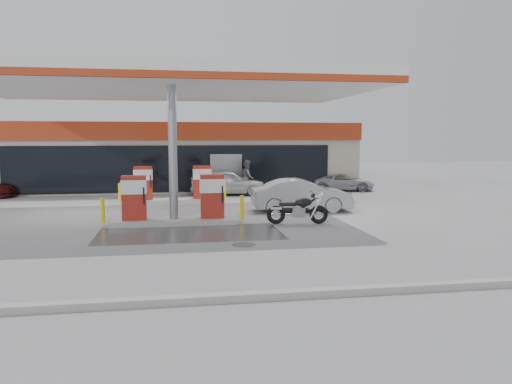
# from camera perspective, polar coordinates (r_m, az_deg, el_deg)

# --- Properties ---
(ground) EXTENTS (90.00, 90.00, 0.00)m
(ground) POSITION_cam_1_polar(r_m,az_deg,el_deg) (16.53, -9.30, -4.76)
(ground) COLOR gray
(ground) RESTS_ON ground
(wet_patch) EXTENTS (6.00, 3.00, 0.00)m
(wet_patch) POSITION_cam_1_polar(r_m,az_deg,el_deg) (16.54, -7.56, -4.72)
(wet_patch) COLOR #4C4C4F
(wet_patch) RESTS_ON ground
(drain_cover) EXTENTS (0.70, 0.70, 0.01)m
(drain_cover) POSITION_cam_1_polar(r_m,az_deg,el_deg) (14.71, -1.39, -6.03)
(drain_cover) COLOR #38383A
(drain_cover) RESTS_ON ground
(kerb) EXTENTS (28.00, 0.25, 0.15)m
(kerb) POSITION_cam_1_polar(r_m,az_deg,el_deg) (9.72, -9.02, -12.14)
(kerb) COLOR gray
(kerb) RESTS_ON ground
(store_building) EXTENTS (22.00, 8.22, 4.00)m
(store_building) POSITION_cam_1_polar(r_m,az_deg,el_deg) (32.19, -9.54, 4.14)
(store_building) COLOR beige
(store_building) RESTS_ON ground
(canopy) EXTENTS (16.00, 10.02, 5.51)m
(canopy) POSITION_cam_1_polar(r_m,az_deg,el_deg) (21.34, -9.64, 11.90)
(canopy) COLOR silver
(canopy) RESTS_ON ground
(pump_island_near) EXTENTS (5.14, 1.30, 1.78)m
(pump_island_near) POSITION_cam_1_polar(r_m,az_deg,el_deg) (18.39, -9.38, -1.41)
(pump_island_near) COLOR #9E9E99
(pump_island_near) RESTS_ON ground
(pump_island_far) EXTENTS (5.14, 1.30, 1.78)m
(pump_island_far) POSITION_cam_1_polar(r_m,az_deg,el_deg) (24.35, -9.45, 0.44)
(pump_island_far) COLOR #9E9E99
(pump_island_far) RESTS_ON ground
(parked_motorcycle) EXTENTS (2.25, 0.86, 1.15)m
(parked_motorcycle) POSITION_cam_1_polar(r_m,az_deg,el_deg) (18.20, 4.87, -2.06)
(parked_motorcycle) COLOR black
(parked_motorcycle) RESTS_ON ground
(sedan_white) EXTENTS (4.18, 1.89, 1.39)m
(sedan_white) POSITION_cam_1_polar(r_m,az_deg,el_deg) (27.34, -3.25, 1.11)
(sedan_white) COLOR silver
(sedan_white) RESTS_ON ground
(attendant) EXTENTS (0.83, 1.01, 1.92)m
(attendant) POSITION_cam_1_polar(r_m,az_deg,el_deg) (27.43, -0.99, 1.69)
(attendant) COLOR slate
(attendant) RESTS_ON ground
(hatchback_silver) EXTENTS (4.28, 1.69, 1.39)m
(hatchback_silver) POSITION_cam_1_polar(r_m,az_deg,el_deg) (21.28, 5.24, -0.37)
(hatchback_silver) COLOR #989B9F
(hatchback_silver) RESTS_ON ground
(parked_car_right) EXTENTS (3.91, 2.47, 1.01)m
(parked_car_right) POSITION_cam_1_polar(r_m,az_deg,el_deg) (30.08, 9.94, 1.12)
(parked_car_right) COLOR #B0B2B9
(parked_car_right) RESTS_ON ground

